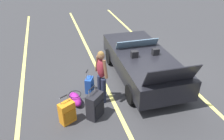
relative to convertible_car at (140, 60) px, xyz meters
name	(u,v)px	position (x,y,z in m)	size (l,w,h in m)	color
ground_plane	(141,77)	(-0.20, 0.01, -0.59)	(80.00, 80.00, 0.00)	#333335
lot_line_near	(174,71)	(-0.20, -1.34, -0.59)	(18.00, 0.12, 0.01)	#EAE066
lot_line_mid	(104,83)	(-0.20, 1.36, -0.59)	(18.00, 0.12, 0.01)	#EAE066
lot_line_far	(21,97)	(-0.20, 4.06, -0.59)	(18.00, 0.12, 0.01)	#EAE066
convertible_car	(140,60)	(0.00, 0.00, 0.00)	(4.24, 1.94, 1.52)	black
suitcase_large_black	(95,106)	(-1.73, 2.02, -0.22)	(0.53, 0.54, 0.93)	black
suitcase_medium_bright	(67,113)	(-1.72, 2.77, -0.28)	(0.40, 0.47, 0.82)	orange
suitcase_small_carryon	(90,85)	(-0.53, 1.93, -0.34)	(0.39, 0.34, 0.76)	#1E479E
duffel_bag	(75,99)	(-1.01, 2.46, -0.43)	(0.69, 0.44, 0.34)	#991E8C
traveler_person	(101,74)	(-1.09, 1.67, 0.34)	(0.60, 0.31, 1.65)	#1E2338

